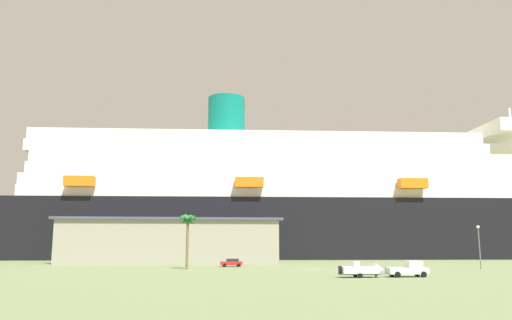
{
  "coord_description": "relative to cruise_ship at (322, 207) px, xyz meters",
  "views": [
    {
      "loc": [
        -11.78,
        -90.74,
        4.61
      ],
      "look_at": [
        -9.55,
        25.58,
        24.35
      ],
      "focal_mm": 34.48,
      "sensor_mm": 36.0,
      "label": 1
    }
  ],
  "objects": [
    {
      "name": "pickup_truck",
      "position": [
        -1.37,
        -86.2,
        -14.78
      ],
      "size": [
        5.79,
        2.77,
        2.2
      ],
      "color": "silver",
      "rests_on": "ground_plane"
    },
    {
      "name": "ground_plane",
      "position": [
        -12.05,
        -34.57,
        -15.83
      ],
      "size": [
        600.0,
        600.0,
        0.0
      ],
      "primitive_type": "plane",
      "color": "#66754C"
    },
    {
      "name": "cruise_ship",
      "position": [
        0.0,
        0.0,
        0.0
      ],
      "size": [
        240.9,
        42.01,
        56.31
      ],
      "color": "black",
      "rests_on": "ground_plane"
    },
    {
      "name": "small_boat_on_trailer",
      "position": [
        -7.69,
        -86.9,
        -14.86
      ],
      "size": [
        7.05,
        2.62,
        2.15
      ],
      "color": "#595960",
      "rests_on": "ground_plane"
    },
    {
      "name": "palm_tree",
      "position": [
        -34.51,
        -65.2,
        -7.67
      ],
      "size": [
        3.03,
        3.08,
        9.89
      ],
      "color": "brown",
      "rests_on": "ground_plane"
    },
    {
      "name": "terminal_building",
      "position": [
        -42.48,
        -29.89,
        -10.58
      ],
      "size": [
        54.31,
        33.56,
        10.44
      ],
      "color": "gray",
      "rests_on": "ground_plane"
    },
    {
      "name": "parked_car_red_hatchback",
      "position": [
        -26.78,
        -55.73,
        -14.99
      ],
      "size": [
        4.44,
        2.55,
        1.58
      ],
      "color": "red",
      "rests_on": "ground_plane"
    },
    {
      "name": "street_lamp",
      "position": [
        18.45,
        -65.71,
        -10.72
      ],
      "size": [
        0.56,
        0.56,
        7.8
      ],
      "color": "slate",
      "rests_on": "ground_plane"
    }
  ]
}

